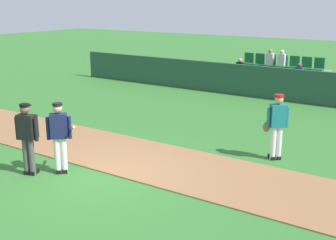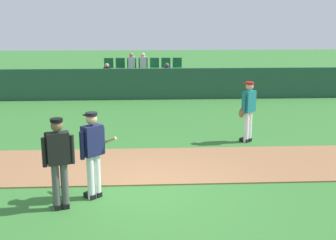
# 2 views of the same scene
# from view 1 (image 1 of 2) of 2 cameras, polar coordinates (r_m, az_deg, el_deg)

# --- Properties ---
(ground_plane) EXTENTS (80.00, 80.00, 0.00)m
(ground_plane) POSITION_cam_1_polar(r_m,az_deg,el_deg) (10.71, -8.87, -7.34)
(ground_plane) COLOR #33702D
(infield_dirt_path) EXTENTS (28.00, 2.63, 0.03)m
(infield_dirt_path) POSITION_cam_1_polar(r_m,az_deg,el_deg) (11.82, -3.71, -4.88)
(infield_dirt_path) COLOR #936642
(infield_dirt_path) RESTS_ON ground
(dugout_fence) EXTENTS (20.00, 0.16, 1.37)m
(dugout_fence) POSITION_cam_1_polar(r_m,az_deg,el_deg) (19.18, 12.50, 4.75)
(dugout_fence) COLOR #234C38
(dugout_fence) RESTS_ON ground
(stadium_bleachers) EXTENTS (4.45, 2.10, 1.90)m
(stadium_bleachers) POSITION_cam_1_polar(r_m,az_deg,el_deg) (20.55, 13.95, 4.84)
(stadium_bleachers) COLOR slate
(stadium_bleachers) RESTS_ON ground
(batter_navy_jersey) EXTENTS (0.72, 0.68, 1.76)m
(batter_navy_jersey) POSITION_cam_1_polar(r_m,az_deg,el_deg) (10.82, -13.86, -1.92)
(batter_navy_jersey) COLOR white
(batter_navy_jersey) RESTS_ON ground
(umpire_home_plate) EXTENTS (0.56, 0.40, 1.76)m
(umpire_home_plate) POSITION_cam_1_polar(r_m,az_deg,el_deg) (10.94, -17.74, -1.85)
(umpire_home_plate) COLOR #4C4C4C
(umpire_home_plate) RESTS_ON ground
(runner_teal_jersey) EXTENTS (0.58, 0.49, 1.76)m
(runner_teal_jersey) POSITION_cam_1_polar(r_m,az_deg,el_deg) (11.75, 13.90, -0.58)
(runner_teal_jersey) COLOR white
(runner_teal_jersey) RESTS_ON ground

